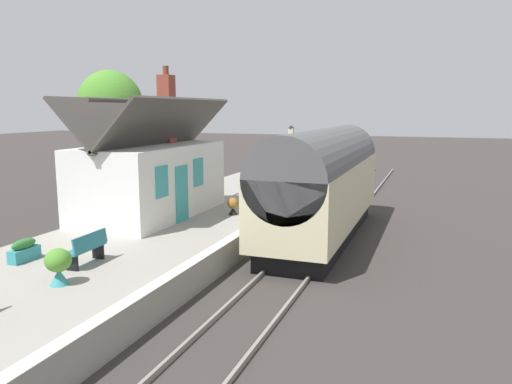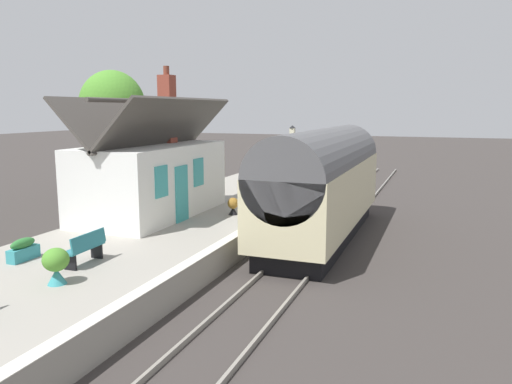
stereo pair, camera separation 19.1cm
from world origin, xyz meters
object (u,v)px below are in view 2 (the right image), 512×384
Objects in this scene: planter_under_sign at (23,250)px; planter_edge_near at (289,184)px; station_building at (152,176)px; tree_far_left at (112,107)px; bench_mid_platform at (85,247)px; planter_edge_far at (233,206)px; train at (323,183)px; bench_by_lamp at (273,176)px; planter_bench_left at (56,264)px; lamp_post_platform at (292,146)px; station_sign_board at (285,173)px.

planter_under_sign is 14.80m from planter_edge_near.
tree_far_left reaches higher than station_building.
bench_mid_platform is 0.20× the size of tree_far_left.
planter_edge_far is at bearing -21.92° from planter_under_sign.
tree_far_left reaches higher than train.
planter_bench_left reaches higher than bench_by_lamp.
bench_mid_platform is 2.00× the size of planter_edge_far.
tree_far_left reaches higher than planter_under_sign.
train is 14.59m from tree_far_left.
planter_bench_left reaches higher than bench_mid_platform.
lamp_post_platform is (13.44, -3.81, 2.09)m from planter_under_sign.
planter_bench_left is at bearing 172.77° from station_sign_board.
planter_bench_left is at bearing -164.35° from station_building.
station_building is 1.00× the size of tree_far_left.
station_building is 7.50× the size of planter_edge_near.
planter_under_sign is at bearing 142.75° from train.
bench_by_lamp is at bearing 0.81° from planter_bench_left.
planter_edge_far is at bearing 177.60° from planter_edge_near.
bench_mid_platform is 11.81m from station_sign_board.
planter_edge_far is (-6.75, 0.28, 0.04)m from planter_edge_near.
tree_far_left reaches higher than lamp_post_platform.
lamp_post_platform is at bearing -155.62° from planter_edge_near.
station_sign_board is (11.61, -2.05, 0.71)m from bench_mid_platform.
planter_edge_near is at bearing -135.64° from bench_by_lamp.
tree_far_left reaches higher than planter_edge_far.
station_building is 10.28× the size of planter_edge_far.
bench_mid_platform is 0.42× the size of lamp_post_platform.
train is 6.74m from station_building.
lamp_post_platform is at bearing -15.81° from planter_under_sign.
train is 5.68m from lamp_post_platform.
bench_mid_platform reaches higher than planter_under_sign.
bench_by_lamp is 0.89× the size of station_sign_board.
train is 1.51× the size of station_building.
planter_under_sign is 0.27× the size of lamp_post_platform.
planter_edge_far is (-8.12, -1.06, -0.12)m from bench_by_lamp.
planter_edge_near is at bearing -2.40° from planter_edge_far.
planter_bench_left is (-17.00, -0.24, 0.02)m from bench_by_lamp.
bench_by_lamp is at bearing -11.73° from station_building.
bench_by_lamp reaches higher than planter_under_sign.
planter_under_sign is (-6.51, 0.10, -1.27)m from station_building.
tree_far_left is at bearing 44.47° from station_building.
bench_by_lamp is 15.47m from bench_mid_platform.
station_building is at bearing 168.27° from bench_by_lamp.
planter_bench_left is 0.57× the size of station_sign_board.
tree_far_left is at bearing 31.62° from planter_bench_left.
bench_mid_platform is 7.45m from planter_edge_far.
station_building is 5.17× the size of bench_by_lamp.
planter_bench_left is at bearing -148.38° from tree_far_left.
station_building is 8.09× the size of planter_bench_left.
planter_under_sign is 15.75m from tree_far_left.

